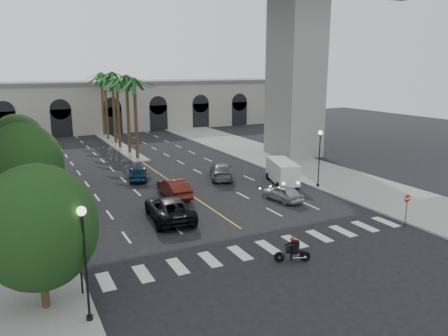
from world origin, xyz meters
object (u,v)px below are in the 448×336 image
car_e (138,173)px  motorcycle_rider (294,251)px  car_d (221,171)px  lamp_post_right (319,154)px  lamp_post_left_far (42,161)px  cargo_van (283,171)px  car_a (282,193)px  traffic_signal_far (68,222)px  traffic_signal_near (79,248)px  car_b (174,188)px  pedestrian_b (18,231)px  do_not_enter_sign (407,203)px  pedestrian_a (51,254)px  lamp_post_left_near (85,255)px  car_c (169,208)px

car_e → motorcycle_rider: bearing=113.3°
car_d → lamp_post_right: bearing=154.8°
lamp_post_left_far → cargo_van: 21.45m
cargo_van → car_a: bearing=-107.0°
cargo_van → traffic_signal_far: bearing=-138.9°
car_d → car_e: 8.23m
traffic_signal_far → traffic_signal_near: bearing=-90.0°
motorcycle_rider → car_d: bearing=98.7°
traffic_signal_far → car_d: 21.26m
car_a → cargo_van: 5.51m
car_b → pedestrian_b: pedestrian_b is taller
lamp_post_left_far → do_not_enter_sign: bearing=-40.6°
motorcycle_rider → car_e: motorcycle_rider is taller
pedestrian_a → pedestrian_b: 4.39m
do_not_enter_sign → motorcycle_rider: bearing=-173.1°
pedestrian_b → car_a: bearing=27.9°
car_a → cargo_van: bearing=-132.8°
cargo_van → pedestrian_b: bearing=-149.4°
pedestrian_b → pedestrian_a: bearing=-45.7°
car_a → car_e: bearing=-62.2°
lamp_post_right → car_e: lamp_post_right is taller
lamp_post_left_near → traffic_signal_near: lamp_post_left_near is taller
lamp_post_left_far → traffic_signal_near: lamp_post_left_far is taller
motorcycle_rider → do_not_enter_sign: bearing=29.3°
traffic_signal_far → pedestrian_b: traffic_signal_far is taller
traffic_signal_near → do_not_enter_sign: 21.82m
traffic_signal_far → car_b: (9.80, 9.70, -1.71)m
car_b → do_not_enter_sign: 18.42m
cargo_van → pedestrian_b: (-23.10, -5.58, -0.10)m
traffic_signal_far → lamp_post_left_near: bearing=-90.9°
lamp_post_left_near → traffic_signal_near: size_ratio=1.47×
traffic_signal_far → cargo_van: traffic_signal_far is taller
car_a → car_c: (-10.00, -0.13, 0.19)m
traffic_signal_far → car_b: traffic_signal_far is taller
lamp_post_right → pedestrian_a: lamp_post_right is taller
traffic_signal_near → car_d: bearing=47.3°
pedestrian_a → lamp_post_right: bearing=-9.0°
car_b → car_c: 5.62m
traffic_signal_near → lamp_post_right: bearing=24.8°
traffic_signal_near → car_a: bearing=26.3°
car_b → car_e: 7.10m
traffic_signal_far → car_e: size_ratio=0.87×
traffic_signal_far → car_b: 13.89m
car_e → do_not_enter_sign: bearing=138.2°
lamp_post_left_far → car_a: (17.63, -9.82, -2.56)m
lamp_post_right → car_e: (-14.10, 10.20, -2.51)m
car_b → do_not_enter_sign: size_ratio=2.09×
lamp_post_right → do_not_enter_sign: lamp_post_right is taller
lamp_post_left_near → traffic_signal_near: 2.60m
motorcycle_rider → cargo_van: size_ratio=0.36×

